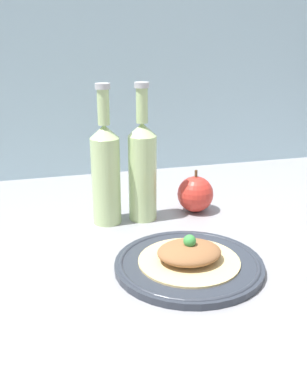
{
  "coord_description": "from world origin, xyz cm",
  "views": [
    {
      "loc": [
        -26.72,
        -82.93,
        41.95
      ],
      "look_at": [
        -4.14,
        0.47,
        11.14
      ],
      "focal_mm": 42.0,
      "sensor_mm": 36.0,
      "label": 1
    }
  ],
  "objects": [
    {
      "name": "cider_bottle_left",
      "position": [
        -11.81,
        13.38,
        12.49
      ],
      "size": [
        6.57,
        6.57,
        31.83
      ],
      "color": "#B7D18E",
      "rests_on": "ground_plane"
    },
    {
      "name": "plated_food",
      "position": [
        -0.73,
        -12.44,
        2.94
      ],
      "size": [
        19.13,
        19.13,
        5.53
      ],
      "color": "#D6BC7F",
      "rests_on": "plate"
    },
    {
      "name": "ground_plane",
      "position": [
        0.0,
        0.0,
        -2.0
      ],
      "size": [
        180.0,
        110.0,
        4.0
      ],
      "primitive_type": "cube",
      "color": "gray"
    },
    {
      "name": "wall_backsplash",
      "position": [
        0.0,
        53.5,
        40.0
      ],
      "size": [
        180.0,
        3.0,
        80.0
      ],
      "color": "#9EBCCC",
      "rests_on": "ground_plane"
    },
    {
      "name": "plate",
      "position": [
        -0.73,
        -12.44,
        0.85
      ],
      "size": [
        28.01,
        28.01,
        1.61
      ],
      "color": "#2D333D",
      "rests_on": "ground_plane"
    },
    {
      "name": "apple",
      "position": [
        10.31,
        14.45,
        4.45
      ],
      "size": [
        8.88,
        8.88,
        10.57
      ],
      "color": "red",
      "rests_on": "ground_plane"
    },
    {
      "name": "cider_bottle_right",
      "position": [
        -3.27,
        13.38,
        12.49
      ],
      "size": [
        6.57,
        6.57,
        31.83
      ],
      "color": "#B7D18E",
      "rests_on": "ground_plane"
    }
  ]
}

